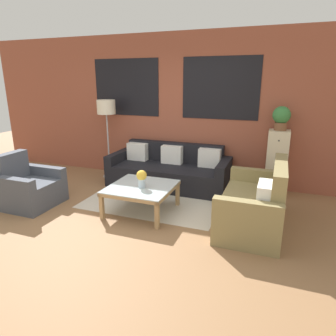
# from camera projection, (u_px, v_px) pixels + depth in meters

# --- Properties ---
(ground_plane) EXTENTS (16.00, 16.00, 0.00)m
(ground_plane) POSITION_uv_depth(u_px,v_px,m) (110.00, 229.00, 4.05)
(ground_plane) COLOR #8E6642
(wall_back_brick) EXTENTS (8.40, 0.09, 2.80)m
(wall_back_brick) POSITION_uv_depth(u_px,v_px,m) (171.00, 109.00, 5.84)
(wall_back_brick) COLOR brown
(wall_back_brick) RESTS_ON ground_plane
(rug) EXTENTS (2.21, 1.64, 0.00)m
(rug) POSITION_uv_depth(u_px,v_px,m) (156.00, 198.00, 5.11)
(rug) COLOR beige
(rug) RESTS_ON ground_plane
(couch_dark) EXTENTS (2.24, 0.88, 0.78)m
(couch_dark) POSITION_uv_depth(u_px,v_px,m) (169.00, 171.00, 5.68)
(couch_dark) COLOR black
(couch_dark) RESTS_ON ground_plane
(settee_vintage) EXTENTS (0.80, 1.49, 0.92)m
(settee_vintage) POSITION_uv_depth(u_px,v_px,m) (256.00, 205.00, 4.06)
(settee_vintage) COLOR olive
(settee_vintage) RESTS_ON ground_plane
(armchair_corner) EXTENTS (0.80, 0.81, 0.84)m
(armchair_corner) POSITION_uv_depth(u_px,v_px,m) (29.00, 188.00, 4.79)
(armchair_corner) COLOR #474C56
(armchair_corner) RESTS_ON ground_plane
(coffee_table) EXTENTS (0.94, 0.94, 0.42)m
(coffee_table) POSITION_uv_depth(u_px,v_px,m) (141.00, 190.00, 4.51)
(coffee_table) COLOR silver
(coffee_table) RESTS_ON ground_plane
(floor_lamp) EXTENTS (0.36, 0.36, 1.57)m
(floor_lamp) POSITION_uv_depth(u_px,v_px,m) (106.00, 111.00, 5.90)
(floor_lamp) COLOR #B2B2B7
(floor_lamp) RESTS_ON ground_plane
(drawer_cabinet) EXTENTS (0.34, 0.38, 1.13)m
(drawer_cabinet) POSITION_uv_depth(u_px,v_px,m) (276.00, 163.00, 5.16)
(drawer_cabinet) COLOR beige
(drawer_cabinet) RESTS_ON ground_plane
(potted_plant) EXTENTS (0.29, 0.29, 0.40)m
(potted_plant) POSITION_uv_depth(u_px,v_px,m) (281.00, 117.00, 4.94)
(potted_plant) COLOR brown
(potted_plant) RESTS_ON drawer_cabinet
(flower_vase) EXTENTS (0.15, 0.15, 0.26)m
(flower_vase) POSITION_uv_depth(u_px,v_px,m) (142.00, 178.00, 4.38)
(flower_vase) COLOR #ADBCC6
(flower_vase) RESTS_ON coffee_table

